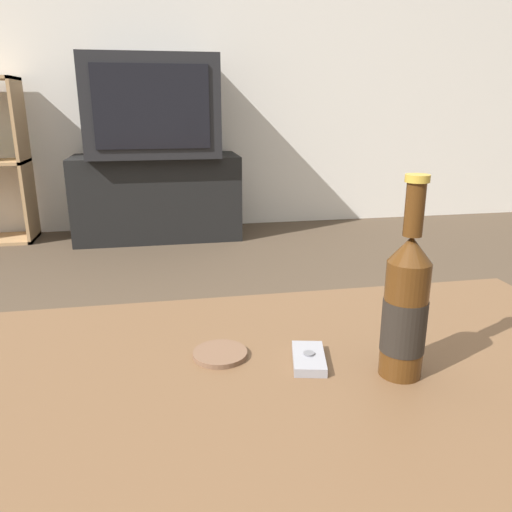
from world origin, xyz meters
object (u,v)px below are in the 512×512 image
at_px(television, 152,107).
at_px(beer_bottle, 405,307).
at_px(cell_phone, 309,358).
at_px(tv_stand, 158,197).

bearing_deg(television, beer_bottle, -82.36).
bearing_deg(cell_phone, television, 107.69).
height_order(tv_stand, beer_bottle, beer_bottle).
xyz_separation_m(tv_stand, television, (0.00, -0.00, 0.57)).
bearing_deg(tv_stand, television, -90.00).
xyz_separation_m(tv_stand, beer_bottle, (0.37, -2.73, 0.31)).
bearing_deg(tv_stand, cell_phone, -84.79).
bearing_deg(beer_bottle, cell_phone, 155.35).
relative_size(tv_stand, beer_bottle, 3.64).
height_order(tv_stand, television, television).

